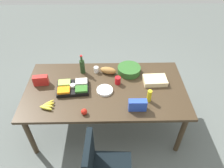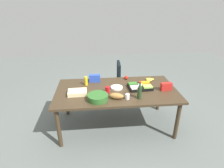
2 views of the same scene
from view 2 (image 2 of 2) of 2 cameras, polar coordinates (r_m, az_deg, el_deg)
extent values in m
plane|color=slate|center=(3.74, 1.29, -12.59)|extent=(10.00, 10.00, 0.00)
cube|color=#3B2D1D|center=(3.33, 1.41, -2.10)|extent=(2.19, 1.14, 0.04)
cylinder|color=#3B2D1D|center=(4.15, 14.46, -3.24)|extent=(0.07, 0.07, 0.75)
cylinder|color=#3B2D1D|center=(3.97, -14.07, -4.56)|extent=(0.07, 0.07, 0.75)
cylinder|color=#3B2D1D|center=(3.40, 19.70, -10.84)|extent=(0.07, 0.07, 0.75)
cylinder|color=#3B2D1D|center=(3.18, -16.33, -13.10)|extent=(0.07, 0.07, 0.75)
cylinder|color=gray|center=(4.56, -0.81, -4.67)|extent=(0.56, 0.56, 0.05)
cylinder|color=gray|center=(4.46, -0.82, -2.35)|extent=(0.06, 0.06, 0.37)
cube|color=black|center=(4.38, -0.84, -0.22)|extent=(0.51, 0.51, 0.09)
cube|color=black|center=(4.27, 2.09, 3.41)|extent=(0.08, 0.43, 0.50)
cube|color=black|center=(3.40, 8.71, -0.94)|extent=(0.44, 0.33, 0.05)
cube|color=orange|center=(3.49, 10.16, 0.33)|extent=(0.17, 0.13, 0.03)
cube|color=#326A26|center=(3.42, 6.52, 0.04)|extent=(0.17, 0.13, 0.03)
cube|color=#9BCE55|center=(3.36, 11.02, -0.72)|extent=(0.17, 0.13, 0.03)
cube|color=silver|center=(3.29, 7.25, -1.04)|extent=(0.17, 0.13, 0.03)
cylinder|color=white|center=(3.39, 8.75, -0.29)|extent=(0.08, 0.08, 0.04)
cylinder|color=red|center=(3.20, -1.42, -1.79)|extent=(0.10, 0.10, 0.11)
cylinder|color=yellow|center=(3.50, -8.10, 0.94)|extent=(0.07, 0.07, 0.17)
cube|color=#284AB9|center=(3.63, -5.44, 1.78)|extent=(0.22, 0.08, 0.15)
cylinder|color=#233C1E|center=(3.03, 8.56, -2.73)|extent=(0.08, 0.08, 0.21)
cylinder|color=#233C1E|center=(2.96, 8.73, -0.27)|extent=(0.03, 0.03, 0.08)
cylinder|color=red|center=(2.94, 8.79, 0.55)|extent=(0.04, 0.04, 0.01)
cube|color=beige|center=(3.21, -10.74, -2.60)|extent=(0.33, 0.23, 0.07)
ellipsoid|color=olive|center=(3.01, 1.38, -3.74)|extent=(0.26, 0.17, 0.10)
ellipsoid|color=yellow|center=(3.79, 11.71, 1.59)|extent=(0.17, 0.09, 0.04)
ellipsoid|color=yellow|center=(3.77, 11.78, 1.43)|extent=(0.17, 0.04, 0.04)
ellipsoid|color=yellow|center=(3.74, 11.85, 1.26)|extent=(0.17, 0.10, 0.04)
ellipsoid|color=gold|center=(3.72, 11.92, 1.09)|extent=(0.15, 0.14, 0.04)
cylinder|color=white|center=(3.01, 4.82, -3.94)|extent=(0.07, 0.07, 0.09)
cylinder|color=#2C5E25|center=(2.99, -4.46, -4.14)|extent=(0.42, 0.42, 0.10)
cube|color=red|center=(3.42, 16.55, -0.76)|extent=(0.21, 0.10, 0.14)
sphere|color=red|center=(3.75, 4.44, 2.00)|extent=(0.09, 0.09, 0.08)
cylinder|color=white|center=(3.37, 1.45, -1.10)|extent=(0.26, 0.26, 0.03)
camera|label=1|loc=(5.09, -2.19, 30.33)|focal=33.87mm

